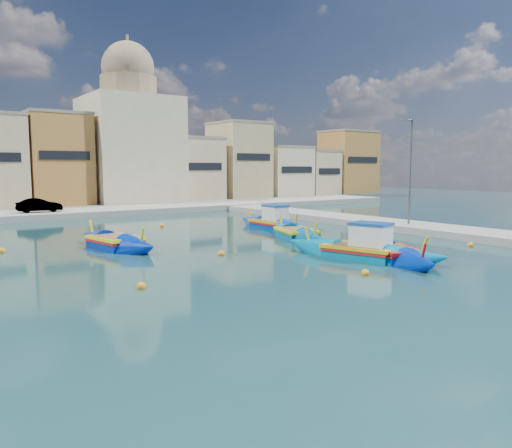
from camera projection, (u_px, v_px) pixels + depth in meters
name	position (u px, v px, depth m)	size (l,w,h in m)	color
ground	(261.00, 276.00, 21.09)	(160.00, 160.00, 0.00)	#123036
east_quay	(492.00, 236.00, 31.40)	(4.00, 70.00, 0.50)	gray
north_quay	(62.00, 213.00, 46.99)	(80.00, 8.00, 0.60)	gray
north_townhouses	(105.00, 164.00, 56.27)	(83.20, 7.87, 10.19)	#C3B287
church_block	(130.00, 134.00, 58.31)	(10.00, 10.00, 19.10)	beige
quay_street_lamp	(410.00, 171.00, 35.48)	(1.18, 0.16, 8.00)	#595B60
luzzu_turquoise_cabin	(362.00, 252.00, 25.05)	(4.40, 9.12, 2.87)	#0077A4
luzzu_blue_cabin	(272.00, 224.00, 37.29)	(2.12, 7.89, 2.78)	#003CA5
luzzu_cyan_mid	(297.00, 235.00, 31.98)	(4.19, 8.20, 2.37)	#005F9A
luzzu_green	(115.00, 244.00, 28.28)	(3.39, 8.07, 2.47)	#0024A4
luzzu_blue_south	(396.00, 255.00, 24.69)	(5.11, 7.76, 2.25)	#0027A5
mooring_buoys	(225.00, 251.00, 26.79)	(22.94, 21.48, 0.36)	orange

